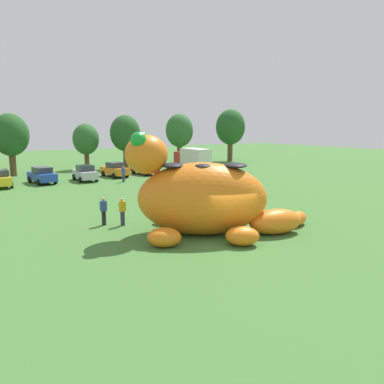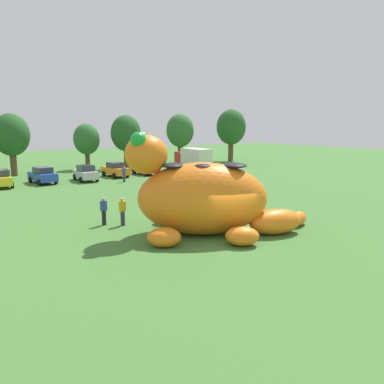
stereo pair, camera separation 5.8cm
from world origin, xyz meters
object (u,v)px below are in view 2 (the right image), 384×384
(spectator_near_inflatable, at_px, (179,172))
(box_truck, at_px, (193,158))
(car_yellow, at_px, (1,178))
(car_silver, at_px, (86,173))
(spectator_by_cars, at_px, (104,211))
(spectator_wandering, at_px, (122,212))
(car_blue, at_px, (43,175))
(giant_inflatable_creature, at_px, (202,197))
(car_orange, at_px, (115,170))
(spectator_mid_field, at_px, (124,174))
(car_red, at_px, (145,168))

(spectator_near_inflatable, bearing_deg, box_truck, 46.05)
(car_yellow, distance_m, car_silver, 8.28)
(box_truck, height_order, spectator_by_cars, box_truck)
(car_silver, height_order, spectator_wandering, car_silver)
(car_yellow, relative_size, box_truck, 0.64)
(car_blue, distance_m, spectator_by_cars, 19.29)
(box_truck, bearing_deg, spectator_near_inflatable, -133.95)
(car_yellow, bearing_deg, giant_inflatable_creature, -73.23)
(giant_inflatable_creature, height_order, car_orange, giant_inflatable_creature)
(spectator_mid_field, relative_size, spectator_wandering, 1.00)
(car_red, xyz_separation_m, spectator_near_inflatable, (0.97, -6.27, -0.01))
(spectator_by_cars, bearing_deg, car_silver, 75.08)
(car_yellow, distance_m, car_orange, 12.23)
(spectator_near_inflatable, distance_m, spectator_by_cars, 19.19)
(car_yellow, height_order, spectator_near_inflatable, car_yellow)
(car_blue, bearing_deg, car_silver, -9.28)
(car_silver, relative_size, box_truck, 0.64)
(car_red, relative_size, spectator_mid_field, 2.50)
(giant_inflatable_creature, bearing_deg, box_truck, 56.84)
(giant_inflatable_creature, relative_size, spectator_by_cars, 6.34)
(box_truck, height_order, spectator_wandering, box_truck)
(car_yellow, bearing_deg, car_silver, -2.99)
(car_blue, xyz_separation_m, spectator_near_inflatable, (13.09, -5.89, -0.01))
(car_blue, bearing_deg, car_yellow, -176.11)
(car_blue, relative_size, box_truck, 0.67)
(car_yellow, height_order, box_truck, box_truck)
(car_red, xyz_separation_m, spectator_wandering, (-11.87, -20.39, -0.01))
(car_red, height_order, box_truck, box_truck)
(car_yellow, height_order, spectator_by_cars, car_yellow)
(car_orange, distance_m, car_red, 3.88)
(car_silver, height_order, spectator_mid_field, car_silver)
(car_orange, bearing_deg, box_truck, 1.02)
(spectator_by_cars, relative_size, spectator_wandering, 1.00)
(car_yellow, distance_m, spectator_by_cars, 19.30)
(car_yellow, xyz_separation_m, car_silver, (8.27, -0.43, 0.00))
(box_truck, bearing_deg, spectator_by_cars, -135.18)
(car_orange, xyz_separation_m, spectator_near_inflatable, (4.85, -6.36, -0.01))
(spectator_mid_field, bearing_deg, box_truck, 20.93)
(car_yellow, distance_m, car_blue, 3.98)
(car_silver, xyz_separation_m, spectator_near_inflatable, (8.80, -5.19, -0.01))
(car_orange, relative_size, box_truck, 0.66)
(giant_inflatable_creature, height_order, spectator_wandering, giant_inflatable_creature)
(spectator_near_inflatable, height_order, spectator_wandering, same)
(car_silver, relative_size, car_orange, 0.97)
(spectator_wandering, bearing_deg, car_silver, 78.16)
(spectator_near_inflatable, relative_size, spectator_mid_field, 1.00)
(car_yellow, bearing_deg, spectator_mid_field, -17.89)
(car_blue, relative_size, car_silver, 1.04)
(box_truck, relative_size, spectator_by_cars, 3.78)
(spectator_near_inflatable, bearing_deg, car_silver, 149.46)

